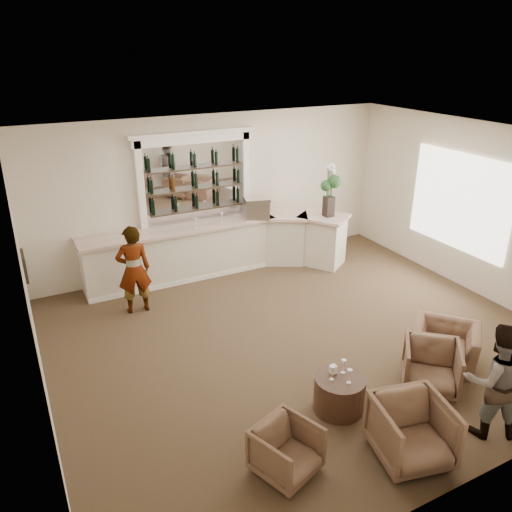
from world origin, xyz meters
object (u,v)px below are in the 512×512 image
at_px(cocktail_table, 339,393).
at_px(sommelier, 134,270).
at_px(bar_counter, 220,248).
at_px(armchair_center, 412,431).
at_px(espresso_machine, 256,208).
at_px(armchair_far, 445,344).
at_px(flower_vase, 330,187).
at_px(guest, 494,381).
at_px(armchair_left, 286,450).
at_px(armchair_right, 431,367).

xyz_separation_m(cocktail_table, sommelier, (-1.73, 3.94, 0.59)).
distance_m(bar_counter, cocktail_table, 4.82).
height_order(armchair_center, espresso_machine, espresso_machine).
relative_size(sommelier, armchair_far, 1.74).
xyz_separation_m(sommelier, flower_vase, (4.34, 0.18, 0.96)).
xyz_separation_m(guest, flower_vase, (1.18, 5.32, 1.01)).
bearing_deg(flower_vase, armchair_left, -128.70).
xyz_separation_m(guest, armchair_left, (-2.61, 0.58, -0.47)).
distance_m(armchair_right, armchair_far, 0.77).
relative_size(armchair_center, flower_vase, 0.74).
bearing_deg(armchair_right, sommelier, 168.41).
height_order(guest, armchair_center, guest).
distance_m(cocktail_table, armchair_right, 1.46).
distance_m(guest, espresso_machine, 5.97).
xyz_separation_m(sommelier, armchair_far, (3.83, -3.78, -0.52)).
bearing_deg(cocktail_table, armchair_far, 4.27).
bearing_deg(armchair_right, armchair_center, -102.45).
bearing_deg(guest, armchair_far, -89.36).
bearing_deg(armchair_far, flower_vase, 131.90).
relative_size(armchair_center, armchair_far, 0.89).
xyz_separation_m(bar_counter, flower_vase, (2.28, -0.68, 1.22)).
bearing_deg(sommelier, flower_vase, -173.28).
bearing_deg(flower_vase, bar_counter, 163.38).
relative_size(armchair_left, espresso_machine, 1.35).
distance_m(sommelier, guest, 6.03).
bearing_deg(espresso_machine, flower_vase, -8.09).
bearing_deg(guest, sommelier, -31.11).
bearing_deg(flower_vase, armchair_far, -97.24).
bearing_deg(armchair_center, cocktail_table, 115.28).
bearing_deg(armchair_left, armchair_center, -39.07).
xyz_separation_m(guest, espresso_machine, (-0.26, 5.93, 0.58)).
relative_size(bar_counter, armchair_right, 7.33).
relative_size(bar_counter, armchair_center, 6.66).
height_order(cocktail_table, flower_vase, flower_vase).
bearing_deg(armchair_far, bar_counter, 160.05).
bearing_deg(flower_vase, armchair_center, -114.38).
height_order(guest, armchair_far, guest).
distance_m(sommelier, armchair_right, 5.25).
bearing_deg(armchair_right, cocktail_table, -147.43).
bearing_deg(bar_counter, armchair_left, -105.63).
distance_m(guest, armchair_far, 1.59).
bearing_deg(cocktail_table, armchair_right, -8.56).
height_order(armchair_right, flower_vase, flower_vase).
bearing_deg(espresso_machine, cocktail_table, -88.73).
xyz_separation_m(bar_counter, armchair_right, (1.11, -5.02, -0.22)).
xyz_separation_m(guest, armchair_right, (0.01, 0.98, -0.42)).
distance_m(bar_counter, sommelier, 2.25).
distance_m(armchair_left, armchair_center, 1.51).
bearing_deg(armchair_right, flower_vase, 116.01).
bearing_deg(sommelier, armchair_left, 101.20).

